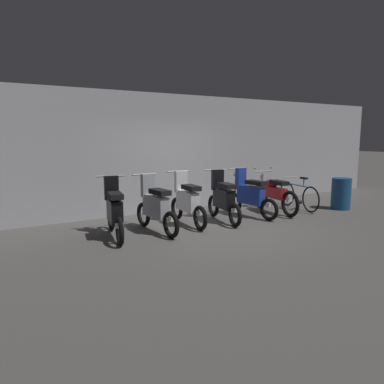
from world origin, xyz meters
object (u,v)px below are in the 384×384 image
at_px(motorbike_slot_4, 250,195).
at_px(bicycle, 298,196).
at_px(motorbike_slot_0, 114,211).
at_px(motorbike_slot_1, 155,207).
at_px(motorbike_slot_2, 187,201).
at_px(motorbike_slot_3, 223,199).
at_px(motorbike_slot_5, 274,193).
at_px(trash_bin, 341,194).

distance_m(motorbike_slot_4, bicycle, 1.76).
relative_size(motorbike_slot_0, motorbike_slot_4, 0.99).
xyz_separation_m(motorbike_slot_1, motorbike_slot_2, (0.88, 0.20, 0.00)).
height_order(motorbike_slot_3, motorbike_slot_5, motorbike_slot_3).
height_order(motorbike_slot_2, bicycle, motorbike_slot_2).
height_order(motorbike_slot_1, motorbike_slot_3, same).
distance_m(motorbike_slot_2, trash_bin, 4.49).
xyz_separation_m(motorbike_slot_2, motorbike_slot_4, (1.74, -0.08, 0.00)).
bearing_deg(motorbike_slot_5, motorbike_slot_0, -177.91).
bearing_deg(motorbike_slot_3, motorbike_slot_5, 4.81).
relative_size(motorbike_slot_4, bicycle, 0.98).
relative_size(motorbike_slot_0, motorbike_slot_2, 0.99).
xyz_separation_m(motorbike_slot_1, motorbike_slot_4, (2.61, 0.12, 0.00)).
bearing_deg(motorbike_slot_5, motorbike_slot_1, -176.85).
relative_size(motorbike_slot_1, motorbike_slot_5, 0.87).
distance_m(motorbike_slot_1, trash_bin, 5.34).
xyz_separation_m(motorbike_slot_2, bicycle, (3.49, -0.04, -0.16)).
height_order(motorbike_slot_1, motorbike_slot_5, motorbike_slot_1).
bearing_deg(trash_bin, motorbike_slot_5, 160.02).
xyz_separation_m(motorbike_slot_3, motorbike_slot_4, (0.86, 0.07, 0.00)).
distance_m(motorbike_slot_2, motorbike_slot_3, 0.89).
height_order(motorbike_slot_0, bicycle, motorbike_slot_0).
xyz_separation_m(motorbike_slot_0, motorbike_slot_5, (4.36, 0.16, -0.03)).
distance_m(motorbike_slot_4, motorbike_slot_5, 0.89).
height_order(motorbike_slot_2, motorbike_slot_3, same).
bearing_deg(bicycle, motorbike_slot_1, -177.95).
xyz_separation_m(motorbike_slot_0, motorbike_slot_3, (2.62, 0.01, 0.00)).
relative_size(motorbike_slot_0, motorbike_slot_3, 1.00).
bearing_deg(motorbike_slot_3, motorbike_slot_1, -178.49).
bearing_deg(motorbike_slot_1, motorbike_slot_2, 12.69).
height_order(motorbike_slot_4, motorbike_slot_5, motorbike_slot_4).
relative_size(motorbike_slot_1, motorbike_slot_4, 1.00).
bearing_deg(motorbike_slot_1, trash_bin, -5.06).
distance_m(motorbike_slot_1, motorbike_slot_2, 0.90).
distance_m(motorbike_slot_1, motorbike_slot_5, 3.50).
relative_size(motorbike_slot_5, bicycle, 1.14).
bearing_deg(motorbike_slot_5, trash_bin, -19.98).
bearing_deg(motorbike_slot_0, motorbike_slot_2, 5.38).
height_order(motorbike_slot_3, bicycle, motorbike_slot_3).
bearing_deg(motorbike_slot_4, bicycle, 1.25).
bearing_deg(motorbike_slot_1, motorbike_slot_3, 1.51).
distance_m(motorbike_slot_5, trash_bin, 1.94).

